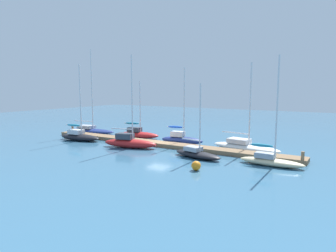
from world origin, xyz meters
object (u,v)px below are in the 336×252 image
object	(u,v)px
sailboat_3	(130,142)
sailboat_2	(138,134)
sailboat_5	(197,153)
mooring_buoy_orange	(196,166)
sailboat_0	(90,130)
sailboat_4	(181,139)
sailboat_7	(270,159)
sailboat_6	(245,146)
sailboat_1	(79,136)

from	to	relation	value
sailboat_3	sailboat_2	bearing A→B (deg)	105.20
sailboat_5	mooring_buoy_orange	world-z (taller)	sailboat_5
sailboat_2	sailboat_5	size ratio (longest dim) A/B	1.06
sailboat_0	sailboat_5	distance (m)	20.42
sailboat_4	sailboat_7	distance (m)	11.99
sailboat_4	sailboat_6	xyz separation A→B (m)	(7.39, 0.22, -0.14)
sailboat_0	sailboat_7	distance (m)	26.60
sailboat_6	sailboat_7	xyz separation A→B (m)	(3.71, -4.75, 0.04)
sailboat_0	mooring_buoy_orange	xyz separation A→B (m)	(21.57, -9.41, -0.14)
mooring_buoy_orange	sailboat_7	bearing A→B (deg)	45.04
sailboat_4	sailboat_7	xyz separation A→B (m)	(11.10, -4.53, -0.09)
sailboat_6	sailboat_7	world-z (taller)	sailboat_7
sailboat_0	sailboat_2	bearing A→B (deg)	-7.30
sailboat_2	sailboat_7	distance (m)	18.61
sailboat_6	sailboat_7	bearing A→B (deg)	-43.90
sailboat_3	sailboat_5	size ratio (longest dim) A/B	1.44
sailboat_0	sailboat_7	world-z (taller)	sailboat_0
sailboat_3	sailboat_4	distance (m)	6.09
sailboat_2	mooring_buoy_orange	world-z (taller)	sailboat_2
sailboat_6	sailboat_7	distance (m)	6.03
sailboat_5	sailboat_7	world-z (taller)	sailboat_7
sailboat_7	sailboat_4	bearing A→B (deg)	157.74
sailboat_3	sailboat_7	distance (m)	14.80
sailboat_4	sailboat_0	bearing A→B (deg)	171.01
sailboat_0	sailboat_2	distance (m)	8.28
sailboat_4	sailboat_7	bearing A→B (deg)	-30.11
sailboat_3	mooring_buoy_orange	world-z (taller)	sailboat_3
sailboat_7	sailboat_0	bearing A→B (deg)	169.52
mooring_buoy_orange	sailboat_5	bearing A→B (deg)	115.72
sailboat_3	sailboat_5	world-z (taller)	sailboat_3
sailboat_0	sailboat_7	size ratio (longest dim) A/B	1.29
sailboat_4	sailboat_5	bearing A→B (deg)	-56.27
sailboat_4	sailboat_5	size ratio (longest dim) A/B	1.27
sailboat_5	sailboat_3	bearing A→B (deg)	-171.24
sailboat_1	mooring_buoy_orange	size ratio (longest dim) A/B	12.28
mooring_buoy_orange	sailboat_6	bearing A→B (deg)	84.63
sailboat_1	sailboat_6	world-z (taller)	sailboat_1
sailboat_3	sailboat_0	bearing A→B (deg)	141.49
sailboat_0	sailboat_6	distance (m)	22.45
sailboat_5	sailboat_2	bearing A→B (deg)	164.17
sailboat_2	sailboat_6	xyz separation A→B (m)	(14.17, -0.40, -0.08)
sailboat_2	sailboat_0	bearing A→B (deg)	170.93
sailboat_5	sailboat_7	xyz separation A→B (m)	(6.48, 0.66, 0.11)
sailboat_5	mooring_buoy_orange	distance (m)	4.36
sailboat_3	sailboat_7	world-z (taller)	sailboat_3
sailboat_1	sailboat_4	xyz separation A→B (m)	(11.90, 4.55, 0.06)
sailboat_2	sailboat_1	bearing A→B (deg)	-146.11
sailboat_3	sailboat_5	bearing A→B (deg)	-16.66
sailboat_0	sailboat_4	world-z (taller)	sailboat_0
sailboat_6	sailboat_2	bearing A→B (deg)	-173.50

